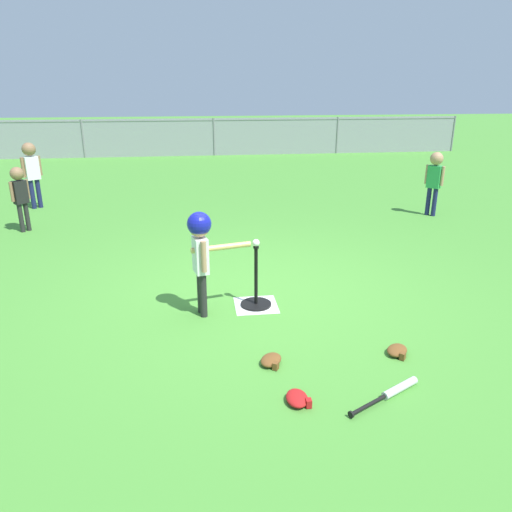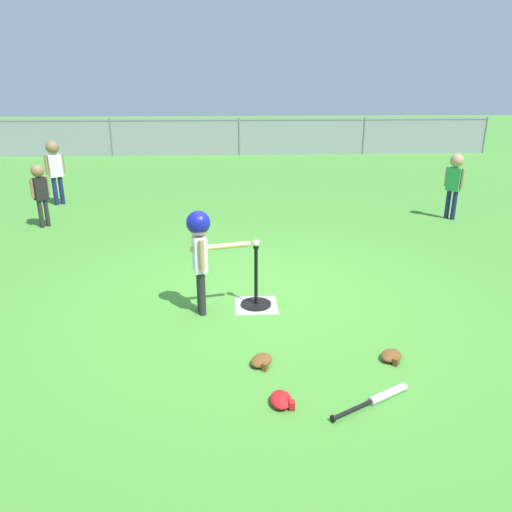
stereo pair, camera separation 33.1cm
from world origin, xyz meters
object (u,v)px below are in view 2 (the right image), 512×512
object	(u,v)px
fielder_deep_center	(40,187)
spare_bat_silver	(381,397)
fielder_near_left	(55,164)
glove_tossed_aside	(281,400)
glove_by_plate	(262,361)
batter_child	(200,242)
baseball_on_tee	(256,243)
glove_near_bats	(391,356)
batting_tee	(256,296)
fielder_near_right	(455,178)

from	to	relation	value
fielder_deep_center	spare_bat_silver	xyz separation A→B (m)	(4.06, -4.79, -0.62)
fielder_near_left	glove_tossed_aside	bearing A→B (deg)	-60.42
fielder_near_left	glove_by_plate	xyz separation A→B (m)	(3.48, -5.80, -0.73)
fielder_near_left	glove_tossed_aside	size ratio (longest dim) A/B	5.40
fielder_deep_center	glove_by_plate	xyz separation A→B (m)	(3.22, -4.26, -0.61)
batter_child	spare_bat_silver	xyz separation A→B (m)	(1.37, -1.53, -0.72)
baseball_on_tee	glove_near_bats	size ratio (longest dim) A/B	0.27
glove_by_plate	glove_near_bats	xyz separation A→B (m)	(1.10, 0.01, 0.00)
baseball_on_tee	glove_near_bats	distance (m)	1.69
glove_near_bats	batting_tee	bearing A→B (deg)	134.13
glove_by_plate	glove_tossed_aside	bearing A→B (deg)	-78.44
batting_tee	glove_near_bats	distance (m)	1.55
batting_tee	glove_near_bats	size ratio (longest dim) A/B	2.41
baseball_on_tee	glove_tossed_aside	xyz separation A→B (m)	(0.09, -1.66, -0.66)
fielder_near_right	spare_bat_silver	xyz separation A→B (m)	(-2.67, -4.91, -0.68)
fielder_near_right	glove_near_bats	world-z (taller)	fielder_near_right
batting_tee	fielder_deep_center	distance (m)	4.54
fielder_near_left	batting_tee	bearing A→B (deg)	-53.13
batter_child	fielder_deep_center	xyz separation A→B (m)	(-2.69, 3.26, -0.11)
spare_bat_silver	glove_near_bats	size ratio (longest dim) A/B	2.41
spare_bat_silver	glove_by_plate	distance (m)	1.00
fielder_near_right	fielder_deep_center	xyz separation A→B (m)	(-6.73, -0.11, -0.06)
batter_child	baseball_on_tee	bearing A→B (deg)	13.36
fielder_near_right	glove_near_bats	xyz separation A→B (m)	(-2.41, -4.36, -0.67)
fielder_near_right	glove_near_bats	size ratio (longest dim) A/B	4.06
fielder_deep_center	glove_near_bats	size ratio (longest dim) A/B	3.72
batter_child	spare_bat_silver	distance (m)	2.18
spare_bat_silver	baseball_on_tee	bearing A→B (deg)	116.36
batting_tee	fielder_near_left	world-z (taller)	fielder_near_left
fielder_near_left	glove_near_bats	distance (m)	7.41
batter_child	glove_near_bats	xyz separation A→B (m)	(1.63, -0.98, -0.72)
batter_child	fielder_near_left	distance (m)	5.63
batting_tee	fielder_near_right	xyz separation A→B (m)	(3.49, 3.24, 0.60)
batting_tee	glove_tossed_aside	world-z (taller)	batting_tee
batting_tee	glove_by_plate	world-z (taller)	batting_tee
glove_by_plate	fielder_near_right	bearing A→B (deg)	51.25
glove_by_plate	spare_bat_silver	bearing A→B (deg)	-32.42
batter_child	glove_tossed_aside	xyz separation A→B (m)	(0.64, -1.53, -0.72)
glove_by_plate	fielder_deep_center	bearing A→B (deg)	127.13
glove_near_bats	fielder_near_left	bearing A→B (deg)	128.40
glove_by_plate	glove_tossed_aside	world-z (taller)	same
fielder_deep_center	fielder_near_right	bearing A→B (deg)	0.97
fielder_deep_center	batter_child	bearing A→B (deg)	-50.44
baseball_on_tee	glove_by_plate	bearing A→B (deg)	-90.83
glove_tossed_aside	fielder_near_left	bearing A→B (deg)	119.58
glove_by_plate	glove_near_bats	world-z (taller)	same
batter_child	fielder_deep_center	world-z (taller)	batter_child
batter_child	glove_near_bats	size ratio (longest dim) A/B	3.92
spare_bat_silver	glove_near_bats	xyz separation A→B (m)	(0.26, 0.55, 0.01)
fielder_deep_center	batting_tee	bearing A→B (deg)	-44.00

